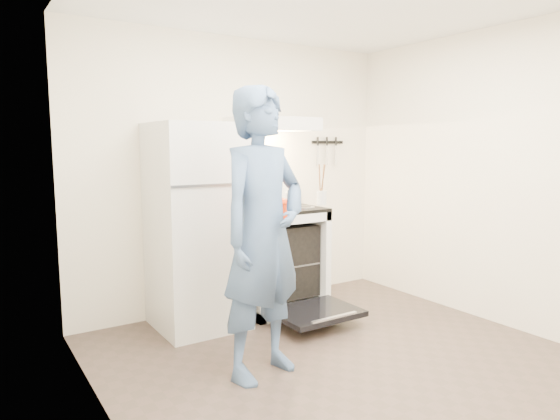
# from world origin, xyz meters

# --- Properties ---
(floor) EXTENTS (3.60, 3.60, 0.00)m
(floor) POSITION_xyz_m (0.00, 0.00, 0.00)
(floor) COLOR #493932
(floor) RESTS_ON ground
(back_wall) EXTENTS (3.20, 0.02, 2.50)m
(back_wall) POSITION_xyz_m (0.00, 1.80, 1.25)
(back_wall) COLOR white
(back_wall) RESTS_ON ground
(refrigerator) EXTENTS (0.70, 0.70, 1.70)m
(refrigerator) POSITION_xyz_m (-0.58, 1.45, 0.85)
(refrigerator) COLOR silver
(refrigerator) RESTS_ON floor
(stove_body) EXTENTS (0.76, 0.65, 0.92)m
(stove_body) POSITION_xyz_m (0.23, 1.48, 0.46)
(stove_body) COLOR silver
(stove_body) RESTS_ON floor
(cooktop) EXTENTS (0.76, 0.65, 0.03)m
(cooktop) POSITION_xyz_m (0.23, 1.48, 0.94)
(cooktop) COLOR black
(cooktop) RESTS_ON stove_body
(backsplash) EXTENTS (0.76, 0.07, 0.20)m
(backsplash) POSITION_xyz_m (0.23, 1.76, 1.05)
(backsplash) COLOR silver
(backsplash) RESTS_ON cooktop
(oven_door) EXTENTS (0.70, 0.54, 0.04)m
(oven_door) POSITION_xyz_m (0.23, 0.88, 0.12)
(oven_door) COLOR black
(oven_door) RESTS_ON floor
(oven_rack) EXTENTS (0.60, 0.52, 0.01)m
(oven_rack) POSITION_xyz_m (0.23, 1.48, 0.44)
(oven_rack) COLOR slate
(oven_rack) RESTS_ON stove_body
(range_hood) EXTENTS (0.76, 0.50, 0.12)m
(range_hood) POSITION_xyz_m (0.23, 1.55, 1.71)
(range_hood) COLOR silver
(range_hood) RESTS_ON back_wall
(knife_strip) EXTENTS (0.40, 0.02, 0.03)m
(knife_strip) POSITION_xyz_m (1.05, 1.79, 1.55)
(knife_strip) COLOR black
(knife_strip) RESTS_ON back_wall
(pizza_stone) EXTENTS (0.33, 0.33, 0.02)m
(pizza_stone) POSITION_xyz_m (0.33, 1.48, 0.45)
(pizza_stone) COLOR olive
(pizza_stone) RESTS_ON oven_rack
(tea_kettle) EXTENTS (0.22, 0.18, 0.26)m
(tea_kettle) POSITION_xyz_m (-0.06, 1.54, 1.08)
(tea_kettle) COLOR silver
(tea_kettle) RESTS_ON cooktop
(utensil_jar) EXTENTS (0.10, 0.10, 0.13)m
(utensil_jar) POSITION_xyz_m (0.55, 1.23, 1.05)
(utensil_jar) COLOR silver
(utensil_jar) RESTS_ON cooktop
(person) EXTENTS (0.79, 0.62, 1.90)m
(person) POSITION_xyz_m (-0.58, 0.38, 0.95)
(person) COLOR #34496C
(person) RESTS_ON floor
(dutch_oven) EXTENTS (0.36, 0.29, 0.23)m
(dutch_oven) POSITION_xyz_m (-0.32, 0.71, 1.04)
(dutch_oven) COLOR red
(dutch_oven) RESTS_ON person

